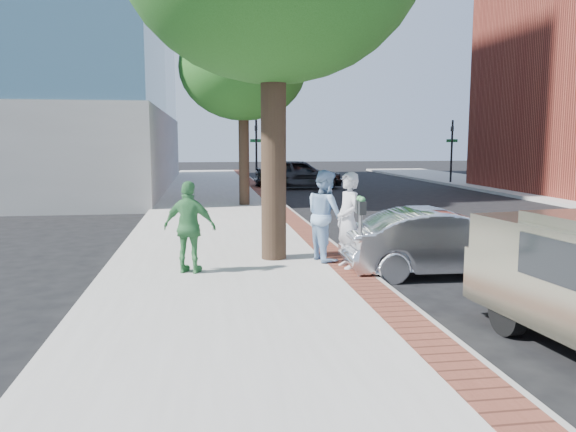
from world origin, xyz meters
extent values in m
plane|color=black|center=(0.00, 0.00, 0.00)|extent=(120.00, 120.00, 0.00)
cube|color=#9E9991|center=(-1.50, 8.00, 0.07)|extent=(5.00, 60.00, 0.15)
cube|color=brown|center=(0.70, 8.00, 0.15)|extent=(0.60, 60.00, 0.01)
cube|color=gray|center=(1.05, 8.00, 0.07)|extent=(0.10, 60.00, 0.15)
cylinder|color=black|center=(0.90, 22.00, 1.90)|extent=(0.12, 0.12, 3.80)
imported|color=black|center=(0.90, 22.00, 3.00)|extent=(0.18, 0.15, 0.90)
cube|color=#1E7238|center=(0.90, 22.00, 2.60)|extent=(0.70, 0.03, 0.18)
cylinder|color=black|center=(12.50, 22.00, 1.90)|extent=(0.12, 0.12, 3.80)
imported|color=black|center=(12.50, 22.00, 3.00)|extent=(0.18, 0.15, 0.90)
cube|color=#1E7238|center=(12.50, 22.00, 2.60)|extent=(0.70, 0.03, 0.18)
cylinder|color=black|center=(-0.60, 1.90, 2.35)|extent=(0.52, 0.52, 4.40)
cylinder|color=black|center=(-0.50, 12.00, 2.08)|extent=(0.40, 0.40, 3.85)
ellipsoid|color=#1C4513|center=(-0.50, 12.00, 5.32)|extent=(4.80, 4.80, 3.94)
cylinder|color=gray|center=(0.74, 0.05, 0.72)|extent=(0.07, 0.07, 1.15)
cube|color=#2D3030|center=(0.74, -0.04, 1.42)|extent=(0.12, 0.14, 0.24)
cube|color=#2D3030|center=(0.74, 0.14, 1.42)|extent=(0.12, 0.14, 0.24)
sphere|color=#3F8C4C|center=(0.74, -0.04, 1.57)|extent=(0.11, 0.11, 0.11)
sphere|color=#3F8C4C|center=(0.74, 0.14, 1.57)|extent=(0.11, 0.11, 0.11)
imported|color=#BBBABF|center=(0.71, 0.80, 1.08)|extent=(0.56, 0.75, 1.86)
imported|color=#91B8E0|center=(0.44, 1.59, 1.09)|extent=(0.89, 1.04, 1.87)
imported|color=#3D8648|center=(-2.31, 0.85, 1.01)|extent=(1.09, 0.74, 1.72)
imported|color=silver|center=(2.57, 0.56, 0.65)|extent=(3.97, 1.50, 1.29)
imported|color=black|center=(3.05, 20.53, 0.82)|extent=(4.83, 2.03, 1.63)
cube|color=#9C9880|center=(2.69, -2.23, 0.68)|extent=(1.82, 1.03, 0.75)
cylinder|color=black|center=(1.99, -2.83, 0.30)|extent=(0.27, 0.62, 0.60)
cube|color=black|center=(2.00, -4.10, 1.22)|extent=(0.23, 1.87, 0.52)
cube|color=black|center=(2.65, -1.81, 0.99)|extent=(1.49, 0.19, 0.38)
camera|label=1|loc=(-2.02, -9.61, 2.61)|focal=35.00mm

